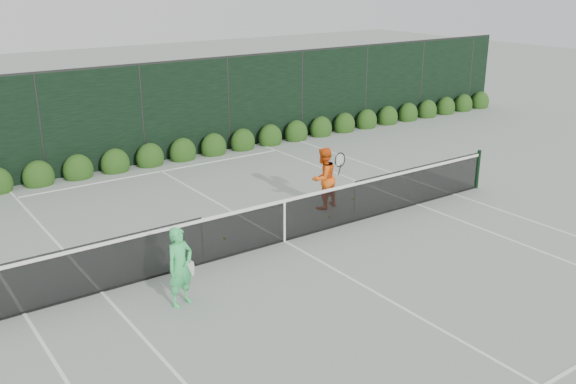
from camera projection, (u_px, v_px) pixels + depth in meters
ground at (284, 241)px, 14.05m from camera, size 80.00×80.00×0.00m
tennis_net at (283, 219)px, 13.87m from camera, size 12.90×0.10×1.07m
player_woman at (180, 267)px, 11.17m from camera, size 0.65×0.47×1.45m
player_man at (323, 178)px, 15.82m from camera, size 0.93×0.71×1.55m
court_lines at (284, 241)px, 14.05m from camera, size 11.03×23.83×0.01m
windscreen_fence at (371, 213)px, 11.47m from camera, size 32.00×21.07×3.06m
hedge_row at (150, 158)px, 19.50m from camera, size 31.66×0.65×0.94m
tennis_balls at (306, 216)px, 15.39m from camera, size 4.08×0.69×0.07m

